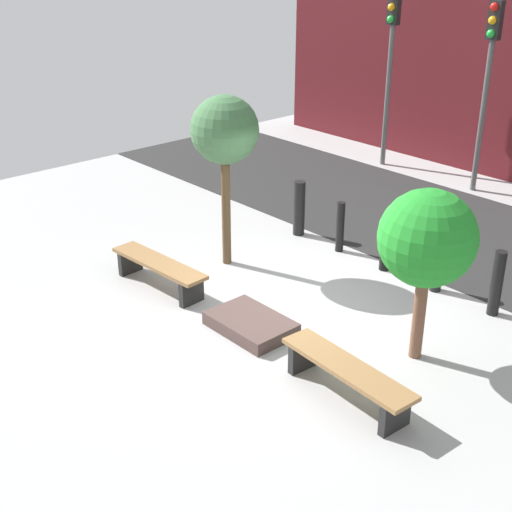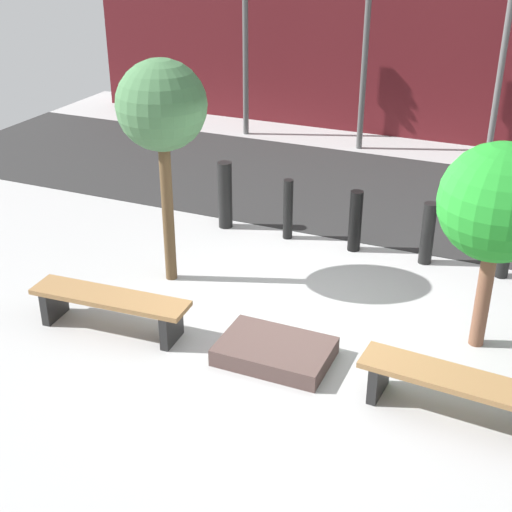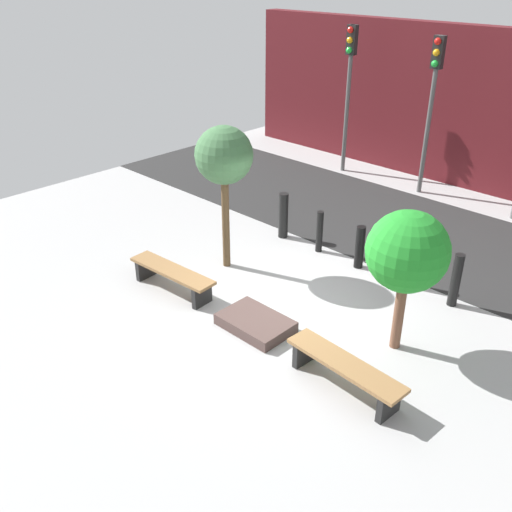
# 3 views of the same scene
# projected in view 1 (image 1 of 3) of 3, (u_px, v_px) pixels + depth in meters

# --- Properties ---
(ground_plane) EXTENTS (18.00, 18.00, 0.00)m
(ground_plane) POSITION_uv_depth(u_px,v_px,m) (293.00, 311.00, 10.91)
(ground_plane) COLOR #A2A2A2
(road_strip) EXTENTS (18.00, 4.16, 0.01)m
(road_strip) POSITION_uv_depth(u_px,v_px,m) (461.00, 234.00, 13.65)
(road_strip) COLOR #282828
(road_strip) RESTS_ON ground
(bench_left) EXTENTS (1.96, 0.56, 0.46)m
(bench_left) POSITION_uv_depth(u_px,v_px,m) (159.00, 268.00, 11.49)
(bench_left) COLOR black
(bench_left) RESTS_ON ground
(bench_right) EXTENTS (1.99, 0.58, 0.46)m
(bench_right) POSITION_uv_depth(u_px,v_px,m) (347.00, 374.00, 8.77)
(bench_right) COLOR black
(bench_right) RESTS_ON ground
(planter_bed) EXTENTS (1.23, 0.83, 0.20)m
(planter_bed) POSITION_uv_depth(u_px,v_px,m) (251.00, 324.00, 10.35)
(planter_bed) COLOR #4E3B37
(planter_bed) RESTS_ON ground
(tree_behind_left_bench) EXTENTS (1.12, 1.12, 2.94)m
(tree_behind_left_bench) POSITION_uv_depth(u_px,v_px,m) (225.00, 132.00, 11.52)
(tree_behind_left_bench) COLOR brown
(tree_behind_left_bench) RESTS_ON ground
(tree_behind_right_bench) EXTENTS (1.28, 1.28, 2.40)m
(tree_behind_right_bench) POSITION_uv_depth(u_px,v_px,m) (427.00, 240.00, 9.04)
(tree_behind_right_bench) COLOR brown
(tree_behind_right_bench) RESTS_ON ground
(bollard_far_left) EXTENTS (0.22, 0.22, 1.06)m
(bollard_far_left) POSITION_uv_depth(u_px,v_px,m) (299.00, 208.00, 13.43)
(bollard_far_left) COLOR black
(bollard_far_left) RESTS_ON ground
(bollard_left) EXTENTS (0.15, 0.15, 0.93)m
(bollard_left) POSITION_uv_depth(u_px,v_px,m) (340.00, 227.00, 12.75)
(bollard_left) COLOR black
(bollard_left) RESTS_ON ground
(bollard_center) EXTENTS (0.19, 0.19, 0.91)m
(bollard_center) POSITION_uv_depth(u_px,v_px,m) (386.00, 245.00, 12.05)
(bollard_center) COLOR black
(bollard_center) RESTS_ON ground
(bollard_right) EXTENTS (0.18, 0.18, 0.90)m
(bollard_right) POSITION_uv_depth(u_px,v_px,m) (438.00, 265.00, 11.35)
(bollard_right) COLOR black
(bollard_right) RESTS_ON ground
(bollard_far_right) EXTENTS (0.18, 0.18, 1.04)m
(bollard_far_right) POSITION_uv_depth(u_px,v_px,m) (497.00, 283.00, 10.61)
(bollard_far_right) COLOR black
(bollard_far_right) RESTS_ON ground
(traffic_light_west) EXTENTS (0.28, 0.27, 4.10)m
(traffic_light_west) POSITION_uv_depth(u_px,v_px,m) (391.00, 48.00, 16.52)
(traffic_light_west) COLOR #555555
(traffic_light_west) RESTS_ON ground
(traffic_light_mid_west) EXTENTS (0.28, 0.27, 4.03)m
(traffic_light_mid_west) POSITION_uv_depth(u_px,v_px,m) (489.00, 64.00, 14.80)
(traffic_light_mid_west) COLOR #525252
(traffic_light_mid_west) RESTS_ON ground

